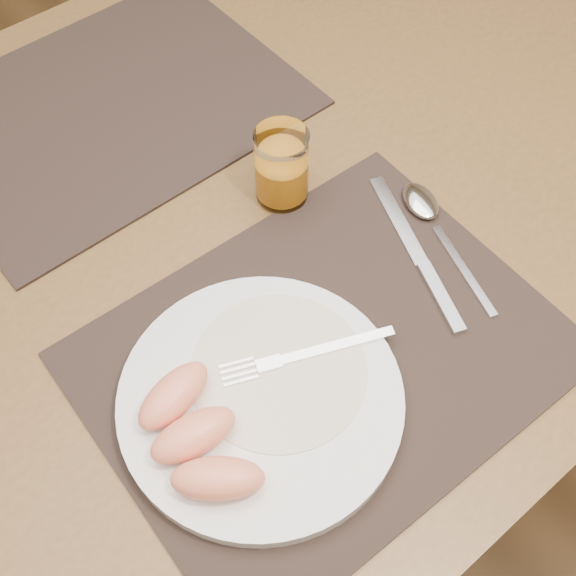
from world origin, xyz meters
The scene contains 11 objects.
ground centered at (0.00, 0.00, 0.00)m, with size 5.00×5.00×0.00m, color brown.
table centered at (0.00, 0.00, 0.67)m, with size 1.40×0.90×0.75m.
placemat_near centered at (-0.01, -0.22, 0.75)m, with size 0.45×0.35×0.00m, color #2E221C.
placemat_far centered at (0.01, 0.22, 0.75)m, with size 0.45×0.35×0.00m, color #2E221C.
plate centered at (-0.09, -0.22, 0.76)m, with size 0.27×0.27×0.02m, color white.
plate_dressing centered at (-0.06, -0.21, 0.77)m, with size 0.17×0.17×0.00m.
fork centered at (-0.04, -0.21, 0.77)m, with size 0.17×0.08×0.00m.
knife centered at (0.14, -0.20, 0.76)m, with size 0.09×0.21×0.01m.
spoon centered at (0.20, -0.16, 0.76)m, with size 0.08×0.19×0.01m.
juice_glass centered at (0.09, -0.03, 0.79)m, with size 0.06×0.06×0.09m.
grapefruit_wedges centered at (-0.16, -0.22, 0.79)m, with size 0.10×0.16×0.03m.
Camera 1 is at (-0.25, -0.46, 1.39)m, focal length 45.00 mm.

